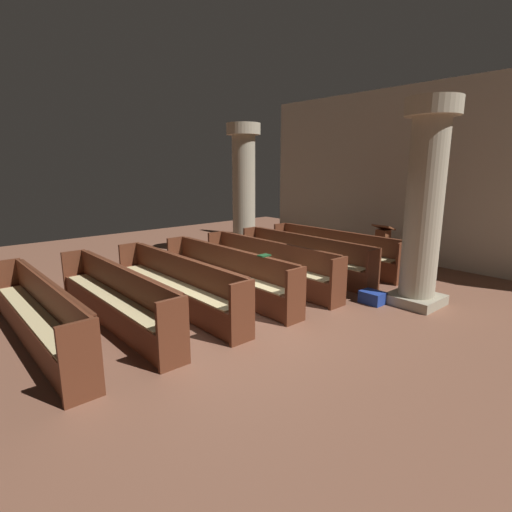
{
  "coord_description": "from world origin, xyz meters",
  "views": [
    {
      "loc": [
        4.99,
        -3.94,
        2.51
      ],
      "look_at": [
        -0.8,
        1.16,
        0.75
      ],
      "focal_mm": 27.89,
      "sensor_mm": 36.0,
      "label": 1
    }
  ],
  "objects_px": {
    "pew_row_1": "(303,255)",
    "pew_row_3": "(227,272)",
    "pew_row_2": "(268,263)",
    "kneeler_box_blue": "(372,297)",
    "pew_row_5": "(115,296)",
    "pew_row_4": "(177,283)",
    "pillar_aisle_side": "(425,202)",
    "lectern": "(382,249)",
    "hymn_book": "(264,255)",
    "pillar_far_side": "(244,189)",
    "pew_row_6": "(38,313)",
    "pew_row_0": "(333,249)"
  },
  "relations": [
    {
      "from": "pew_row_1",
      "to": "pew_row_3",
      "type": "xyz_separation_m",
      "value": [
        0.0,
        -2.22,
        0.0
      ]
    },
    {
      "from": "pew_row_2",
      "to": "pew_row_1",
      "type": "bearing_deg",
      "value": 90.0
    },
    {
      "from": "kneeler_box_blue",
      "to": "pew_row_3",
      "type": "bearing_deg",
      "value": -140.53
    },
    {
      "from": "pew_row_3",
      "to": "pew_row_5",
      "type": "xyz_separation_m",
      "value": [
        0.0,
        -2.22,
        0.0
      ]
    },
    {
      "from": "pew_row_5",
      "to": "pew_row_4",
      "type": "bearing_deg",
      "value": 90.0
    },
    {
      "from": "pew_row_5",
      "to": "pew_row_2",
      "type": "bearing_deg",
      "value": 90.0
    },
    {
      "from": "pew_row_2",
      "to": "pew_row_3",
      "type": "distance_m",
      "value": 1.11
    },
    {
      "from": "pillar_aisle_side",
      "to": "lectern",
      "type": "distance_m",
      "value": 3.14
    },
    {
      "from": "pillar_aisle_side",
      "to": "hymn_book",
      "type": "bearing_deg",
      "value": -130.14
    },
    {
      "from": "pew_row_2",
      "to": "hymn_book",
      "type": "xyz_separation_m",
      "value": [
        0.88,
        -0.92,
        0.45
      ]
    },
    {
      "from": "hymn_book",
      "to": "pew_row_4",
      "type": "bearing_deg",
      "value": -124.03
    },
    {
      "from": "pew_row_2",
      "to": "pew_row_5",
      "type": "distance_m",
      "value": 3.33
    },
    {
      "from": "pew_row_3",
      "to": "lectern",
      "type": "height_order",
      "value": "lectern"
    },
    {
      "from": "hymn_book",
      "to": "pillar_far_side",
      "type": "bearing_deg",
      "value": 145.11
    },
    {
      "from": "pew_row_4",
      "to": "pillar_far_side",
      "type": "height_order",
      "value": "pillar_far_side"
    },
    {
      "from": "pew_row_4",
      "to": "kneeler_box_blue",
      "type": "height_order",
      "value": "pew_row_4"
    },
    {
      "from": "pew_row_5",
      "to": "lectern",
      "type": "height_order",
      "value": "lectern"
    },
    {
      "from": "pew_row_6",
      "to": "pew_row_0",
      "type": "bearing_deg",
      "value": 90.0
    },
    {
      "from": "pew_row_3",
      "to": "pew_row_6",
      "type": "xyz_separation_m",
      "value": [
        0.0,
        -3.33,
        0.0
      ]
    },
    {
      "from": "pew_row_0",
      "to": "pew_row_2",
      "type": "relative_size",
      "value": 1.0
    },
    {
      "from": "pillar_aisle_side",
      "to": "pew_row_6",
      "type": "bearing_deg",
      "value": -115.38
    },
    {
      "from": "lectern",
      "to": "kneeler_box_blue",
      "type": "xyz_separation_m",
      "value": [
        1.4,
        -2.58,
        -0.34
      ]
    },
    {
      "from": "pillar_far_side",
      "to": "kneeler_box_blue",
      "type": "relative_size",
      "value": 8.59
    },
    {
      "from": "pew_row_4",
      "to": "pew_row_2",
      "type": "bearing_deg",
      "value": 90.0
    },
    {
      "from": "kneeler_box_blue",
      "to": "pew_row_1",
      "type": "bearing_deg",
      "value": 167.97
    },
    {
      "from": "pew_row_2",
      "to": "pillar_far_side",
      "type": "xyz_separation_m",
      "value": [
        -2.64,
        1.53,
        1.39
      ]
    },
    {
      "from": "pew_row_1",
      "to": "pew_row_5",
      "type": "bearing_deg",
      "value": -90.0
    },
    {
      "from": "hymn_book",
      "to": "kneeler_box_blue",
      "type": "height_order",
      "value": "hymn_book"
    },
    {
      "from": "kneeler_box_blue",
      "to": "pew_row_5",
      "type": "bearing_deg",
      "value": -118.26
    },
    {
      "from": "pew_row_1",
      "to": "pew_row_4",
      "type": "height_order",
      "value": "same"
    },
    {
      "from": "pew_row_6",
      "to": "kneeler_box_blue",
      "type": "height_order",
      "value": "pew_row_6"
    },
    {
      "from": "lectern",
      "to": "pew_row_0",
      "type": "bearing_deg",
      "value": -126.12
    },
    {
      "from": "pew_row_0",
      "to": "pillar_aisle_side",
      "type": "xyz_separation_m",
      "value": [
        2.69,
        -0.99,
        1.39
      ]
    },
    {
      "from": "hymn_book",
      "to": "lectern",
      "type": "bearing_deg",
      "value": 91.86
    },
    {
      "from": "lectern",
      "to": "pew_row_4",
      "type": "bearing_deg",
      "value": -97.74
    },
    {
      "from": "pew_row_1",
      "to": "pew_row_4",
      "type": "distance_m",
      "value": 3.33
    },
    {
      "from": "pew_row_2",
      "to": "pew_row_4",
      "type": "distance_m",
      "value": 2.22
    },
    {
      "from": "pew_row_0",
      "to": "lectern",
      "type": "height_order",
      "value": "lectern"
    },
    {
      "from": "pew_row_5",
      "to": "pillar_far_side",
      "type": "xyz_separation_m",
      "value": [
        -2.64,
        4.86,
        1.39
      ]
    },
    {
      "from": "pew_row_4",
      "to": "pillar_aisle_side",
      "type": "relative_size",
      "value": 1.04
    },
    {
      "from": "pew_row_3",
      "to": "hymn_book",
      "type": "xyz_separation_m",
      "value": [
        0.88,
        0.19,
        0.45
      ]
    },
    {
      "from": "pew_row_4",
      "to": "kneeler_box_blue",
      "type": "distance_m",
      "value": 3.61
    },
    {
      "from": "pew_row_6",
      "to": "hymn_book",
      "type": "bearing_deg",
      "value": 76.01
    },
    {
      "from": "pew_row_2",
      "to": "pew_row_3",
      "type": "xyz_separation_m",
      "value": [
        0.0,
        -1.11,
        0.0
      ]
    },
    {
      "from": "pew_row_1",
      "to": "pew_row_2",
      "type": "bearing_deg",
      "value": -90.0
    },
    {
      "from": "lectern",
      "to": "hymn_book",
      "type": "xyz_separation_m",
      "value": [
        0.14,
        -4.16,
        0.48
      ]
    },
    {
      "from": "lectern",
      "to": "hymn_book",
      "type": "bearing_deg",
      "value": -88.14
    },
    {
      "from": "pew_row_2",
      "to": "pew_row_4",
      "type": "xyz_separation_m",
      "value": [
        0.0,
        -2.22,
        0.0
      ]
    },
    {
      "from": "lectern",
      "to": "pillar_far_side",
      "type": "bearing_deg",
      "value": -153.22
    },
    {
      "from": "pew_row_4",
      "to": "pew_row_1",
      "type": "bearing_deg",
      "value": 90.0
    }
  ]
}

